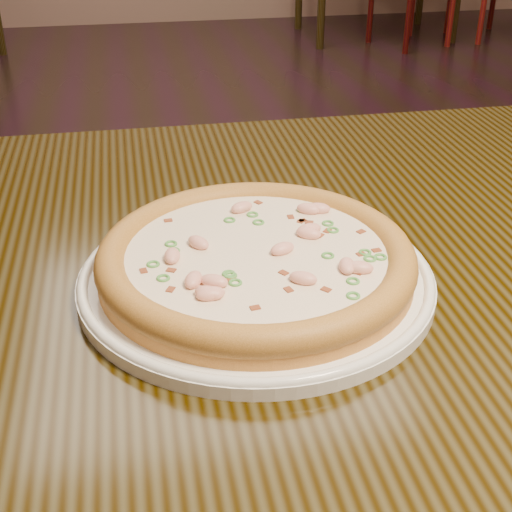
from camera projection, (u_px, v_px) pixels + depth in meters
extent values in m
plane|color=black|center=(327.00, 479.00, 1.43)|extent=(9.00, 9.00, 0.00)
cube|color=black|center=(362.00, 264.00, 0.73)|extent=(1.20, 0.80, 0.04)
cylinder|color=white|center=(256.00, 279.00, 0.65)|extent=(0.32, 0.32, 0.01)
torus|color=white|center=(256.00, 273.00, 0.65)|extent=(0.32, 0.32, 0.01)
cylinder|color=gold|center=(256.00, 265.00, 0.65)|extent=(0.28, 0.28, 0.02)
torus|color=#C38441|center=(256.00, 256.00, 0.64)|extent=(0.29, 0.29, 0.03)
cylinder|color=#F5EAC4|center=(256.00, 254.00, 0.64)|extent=(0.24, 0.24, 0.00)
ellipsoid|color=#F2B29E|center=(303.00, 278.00, 0.59)|extent=(0.03, 0.02, 0.01)
ellipsoid|color=#F2B29E|center=(309.00, 229.00, 0.67)|extent=(0.03, 0.02, 0.01)
ellipsoid|color=#F2B29E|center=(282.00, 249.00, 0.64)|extent=(0.03, 0.02, 0.01)
ellipsoid|color=#F2B29E|center=(308.00, 233.00, 0.66)|extent=(0.03, 0.02, 0.01)
ellipsoid|color=#F2B29E|center=(309.00, 209.00, 0.71)|extent=(0.03, 0.02, 0.01)
ellipsoid|color=#F2B29E|center=(211.00, 294.00, 0.57)|extent=(0.03, 0.02, 0.01)
ellipsoid|color=#F2B29E|center=(198.00, 243.00, 0.65)|extent=(0.02, 0.03, 0.01)
ellipsoid|color=#F2B29E|center=(318.00, 208.00, 0.71)|extent=(0.03, 0.02, 0.01)
ellipsoid|color=#F2B29E|center=(242.00, 207.00, 0.71)|extent=(0.03, 0.02, 0.01)
ellipsoid|color=#F2B29E|center=(193.00, 280.00, 0.59)|extent=(0.02, 0.03, 0.01)
ellipsoid|color=#F2B29E|center=(214.00, 281.00, 0.59)|extent=(0.03, 0.02, 0.01)
ellipsoid|color=#F2B29E|center=(172.00, 256.00, 0.62)|extent=(0.02, 0.03, 0.01)
ellipsoid|color=#F2B29E|center=(347.00, 266.00, 0.61)|extent=(0.02, 0.03, 0.01)
ellipsoid|color=#F2B29E|center=(209.00, 293.00, 0.57)|extent=(0.03, 0.02, 0.01)
ellipsoid|color=#F2B29E|center=(359.00, 268.00, 0.61)|extent=(0.03, 0.02, 0.01)
cube|color=maroon|center=(230.00, 280.00, 0.60)|extent=(0.01, 0.01, 0.00)
cube|color=maroon|center=(302.00, 221.00, 0.69)|extent=(0.01, 0.01, 0.00)
cube|color=maroon|center=(171.00, 271.00, 0.61)|extent=(0.01, 0.01, 0.00)
cube|color=maroon|center=(284.00, 274.00, 0.61)|extent=(0.01, 0.01, 0.00)
cube|color=maroon|center=(359.00, 273.00, 0.61)|extent=(0.01, 0.01, 0.00)
cube|color=maroon|center=(301.00, 222.00, 0.69)|extent=(0.01, 0.01, 0.00)
cube|color=maroon|center=(144.00, 272.00, 0.61)|extent=(0.01, 0.01, 0.00)
cube|color=maroon|center=(168.00, 221.00, 0.69)|extent=(0.01, 0.01, 0.00)
cube|color=maroon|center=(327.00, 232.00, 0.67)|extent=(0.01, 0.01, 0.00)
cube|color=maroon|center=(255.00, 309.00, 0.56)|extent=(0.01, 0.01, 0.00)
cube|color=maroon|center=(303.00, 280.00, 0.60)|extent=(0.01, 0.01, 0.00)
cube|color=maroon|center=(291.00, 218.00, 0.70)|extent=(0.01, 0.01, 0.00)
cube|color=maroon|center=(320.00, 236.00, 0.67)|extent=(0.01, 0.01, 0.00)
cube|color=maroon|center=(289.00, 290.00, 0.58)|extent=(0.01, 0.01, 0.00)
cube|color=maroon|center=(326.00, 290.00, 0.58)|extent=(0.01, 0.01, 0.00)
cube|color=maroon|center=(171.00, 290.00, 0.58)|extent=(0.01, 0.01, 0.00)
cube|color=maroon|center=(361.00, 255.00, 0.63)|extent=(0.01, 0.01, 0.00)
cube|color=maroon|center=(311.00, 234.00, 0.67)|extent=(0.01, 0.01, 0.00)
cube|color=maroon|center=(361.00, 232.00, 0.67)|extent=(0.01, 0.01, 0.00)
cube|color=maroon|center=(309.00, 223.00, 0.69)|extent=(0.01, 0.01, 0.00)
cube|color=maroon|center=(376.00, 251.00, 0.64)|extent=(0.01, 0.01, 0.00)
cube|color=maroon|center=(258.00, 203.00, 0.73)|extent=(0.01, 0.01, 0.00)
torus|color=#48933D|center=(163.00, 278.00, 0.60)|extent=(0.02, 0.02, 0.00)
torus|color=#48933D|center=(153.00, 264.00, 0.62)|extent=(0.02, 0.02, 0.00)
torus|color=#48933D|center=(365.00, 253.00, 0.64)|extent=(0.01, 0.01, 0.00)
torus|color=#48933D|center=(328.00, 223.00, 0.69)|extent=(0.02, 0.02, 0.00)
torus|color=#48933D|center=(370.00, 259.00, 0.63)|extent=(0.02, 0.02, 0.00)
torus|color=#48933D|center=(229.00, 274.00, 0.60)|extent=(0.01, 0.01, 0.00)
torus|color=#48933D|center=(242.00, 210.00, 0.71)|extent=(0.01, 0.01, 0.00)
torus|color=#48933D|center=(303.00, 210.00, 0.71)|extent=(0.01, 0.01, 0.00)
torus|color=#48933D|center=(173.00, 251.00, 0.64)|extent=(0.02, 0.02, 0.00)
torus|color=#48933D|center=(328.00, 256.00, 0.63)|extent=(0.01, 0.01, 0.00)
torus|color=#48933D|center=(333.00, 230.00, 0.67)|extent=(0.02, 0.02, 0.00)
torus|color=#48933D|center=(258.00, 222.00, 0.69)|extent=(0.01, 0.01, 0.00)
torus|color=#48933D|center=(230.00, 276.00, 0.60)|extent=(0.02, 0.02, 0.00)
torus|color=#48933D|center=(230.00, 220.00, 0.69)|extent=(0.01, 0.01, 0.00)
torus|color=#48933D|center=(235.00, 283.00, 0.59)|extent=(0.02, 0.02, 0.00)
torus|color=#48933D|center=(380.00, 257.00, 0.63)|extent=(0.02, 0.02, 0.00)
torus|color=#48933D|center=(252.00, 215.00, 0.70)|extent=(0.02, 0.02, 0.00)
torus|color=#48933D|center=(171.00, 244.00, 0.65)|extent=(0.02, 0.02, 0.00)
torus|color=#48933D|center=(353.00, 281.00, 0.59)|extent=(0.02, 0.02, 0.00)
torus|color=#48933D|center=(353.00, 296.00, 0.57)|extent=(0.02, 0.02, 0.00)
cylinder|color=maroon|center=(451.00, 14.00, 4.51)|extent=(0.04, 0.04, 0.41)
cylinder|color=maroon|center=(412.00, 5.00, 4.78)|extent=(0.04, 0.04, 0.41)
cylinder|color=maroon|center=(408.00, 20.00, 4.35)|extent=(0.04, 0.04, 0.41)
cylinder|color=maroon|center=(371.00, 10.00, 4.62)|extent=(0.04, 0.04, 0.41)
cylinder|color=maroon|center=(450.00, 2.00, 4.86)|extent=(0.04, 0.04, 0.41)
cylinder|color=maroon|center=(483.00, 12.00, 4.57)|extent=(0.04, 0.04, 0.41)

